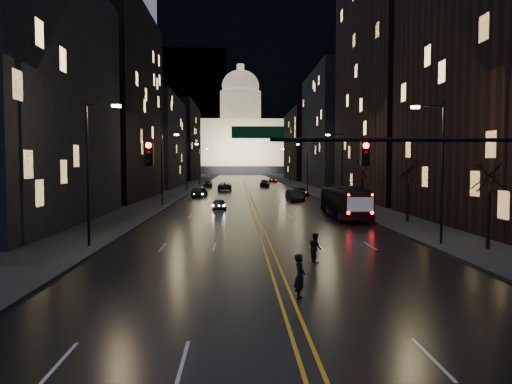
{
  "coord_description": "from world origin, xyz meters",
  "views": [
    {
      "loc": [
        -1.87,
        -20.8,
        5.19
      ],
      "look_at": [
        -0.69,
        10.48,
        3.42
      ],
      "focal_mm": 35.0,
      "sensor_mm": 36.0,
      "label": 1
    }
  ],
  "objects": [
    {
      "name": "receding_car_a",
      "position": [
        5.99,
        46.92,
        0.83
      ],
      "size": [
        2.19,
        5.15,
        1.65
      ],
      "primitive_type": "imported",
      "rotation": [
        0.0,
        0.0,
        0.09
      ],
      "color": "black",
      "rests_on": "ground"
    },
    {
      "name": "center_line",
      "position": [
        0.0,
        130.0,
        0.03
      ],
      "size": [
        0.62,
        320.0,
        0.01
      ],
      "primitive_type": "cube",
      "color": "orange",
      "rests_on": "road"
    },
    {
      "name": "pedestrian_b",
      "position": [
        2.23,
        5.0,
        0.78
      ],
      "size": [
        0.59,
        0.84,
        1.57
      ],
      "primitive_type": "imported",
      "rotation": [
        0.0,
        0.0,
        1.81
      ],
      "color": "black",
      "rests_on": "ground"
    },
    {
      "name": "oncoming_car_a",
      "position": [
        -3.89,
        34.78,
        0.66
      ],
      "size": [
        1.8,
        3.97,
        1.32
      ],
      "primitive_type": "imported",
      "rotation": [
        0.0,
        0.0,
        3.2
      ],
      "color": "black",
      "rests_on": "ground"
    },
    {
      "name": "streetlamp_right_near",
      "position": [
        10.81,
        10.0,
        5.08
      ],
      "size": [
        2.13,
        0.25,
        9.0
      ],
      "color": "black",
      "rests_on": "ground"
    },
    {
      "name": "capitol",
      "position": [
        0.0,
        250.0,
        17.15
      ],
      "size": [
        90.0,
        50.0,
        58.5
      ],
      "color": "black",
      "rests_on": "ground"
    },
    {
      "name": "building_right_dist",
      "position": [
        21.0,
        140.0,
        11.0
      ],
      "size": [
        12.0,
        40.0,
        22.0
      ],
      "primitive_type": "cube",
      "color": "black",
      "rests_on": "ground"
    },
    {
      "name": "building_left_dist",
      "position": [
        -21.0,
        140.0,
        12.0
      ],
      "size": [
        12.0,
        40.0,
        24.0
      ],
      "primitive_type": "cube",
      "color": "black",
      "rests_on": "ground"
    },
    {
      "name": "tree_right_mid",
      "position": [
        13.0,
        22.0,
        4.53
      ],
      "size": [
        2.4,
        2.4,
        6.65
      ],
      "color": "black",
      "rests_on": "ground"
    },
    {
      "name": "sidewalk_right",
      "position": [
        14.0,
        130.0,
        0.08
      ],
      "size": [
        8.0,
        320.0,
        0.16
      ],
      "primitive_type": "cube",
      "color": "black",
      "rests_on": "ground"
    },
    {
      "name": "road",
      "position": [
        0.0,
        130.0,
        0.01
      ],
      "size": [
        20.0,
        320.0,
        0.02
      ],
      "primitive_type": "cube",
      "color": "black",
      "rests_on": "ground"
    },
    {
      "name": "building_left_mid",
      "position": [
        -21.0,
        54.0,
        14.0
      ],
      "size": [
        12.0,
        30.0,
        28.0
      ],
      "primitive_type": "cube",
      "color": "black",
      "rests_on": "ground"
    },
    {
      "name": "streetlamp_right_mid",
      "position": [
        10.81,
        40.0,
        5.08
      ],
      "size": [
        2.13,
        0.25,
        9.0
      ],
      "color": "black",
      "rests_on": "ground"
    },
    {
      "name": "streetlamp_left_mid",
      "position": [
        -10.81,
        40.0,
        5.08
      ],
      "size": [
        2.13,
        0.25,
        9.0
      ],
      "color": "black",
      "rests_on": "ground"
    },
    {
      "name": "streetlamp_left_dist",
      "position": [
        -10.81,
        100.0,
        5.08
      ],
      "size": [
        2.13,
        0.25,
        9.0
      ],
      "color": "black",
      "rests_on": "ground"
    },
    {
      "name": "building_left_far",
      "position": [
        -21.0,
        92.0,
        10.0
      ],
      "size": [
        12.0,
        34.0,
        20.0
      ],
      "primitive_type": "cube",
      "color": "black",
      "rests_on": "ground"
    },
    {
      "name": "building_right_tall",
      "position": [
        21.0,
        50.0,
        19.0
      ],
      "size": [
        12.0,
        30.0,
        38.0
      ],
      "primitive_type": "cube",
      "color": "black",
      "rests_on": "ground"
    },
    {
      "name": "pedestrian_a",
      "position": [
        0.52,
        -2.0,
        0.87
      ],
      "size": [
        0.57,
        0.72,
        1.74
      ],
      "primitive_type": "imported",
      "rotation": [
        0.0,
        0.0,
        1.31
      ],
      "color": "black",
      "rests_on": "ground"
    },
    {
      "name": "mountain_ridge",
      "position": [
        40.0,
        380.0,
        65.0
      ],
      "size": [
        520.0,
        60.0,
        130.0
      ],
      "primitive_type": "cube",
      "color": "black",
      "rests_on": "ground"
    },
    {
      "name": "receding_car_b",
      "position": [
        8.15,
        57.73,
        0.79
      ],
      "size": [
        2.46,
        4.84,
        1.58
      ],
      "primitive_type": "imported",
      "rotation": [
        0.0,
        0.0,
        0.13
      ],
      "color": "black",
      "rests_on": "ground"
    },
    {
      "name": "ground",
      "position": [
        0.0,
        0.0,
        0.0
      ],
      "size": [
        900.0,
        900.0,
        0.0
      ],
      "primitive_type": "plane",
      "color": "black",
      "rests_on": "ground"
    },
    {
      "name": "tree_right_far",
      "position": [
        13.0,
        38.0,
        4.53
      ],
      "size": [
        2.4,
        2.4,
        6.65
      ],
      "color": "black",
      "rests_on": "ground"
    },
    {
      "name": "traffic_signal",
      "position": [
        5.91,
        -0.0,
        5.1
      ],
      "size": [
        17.29,
        0.45,
        7.0
      ],
      "color": "black",
      "rests_on": "ground"
    },
    {
      "name": "streetlamp_left_far",
      "position": [
        -10.81,
        70.0,
        5.08
      ],
      "size": [
        2.13,
        0.25,
        9.0
      ],
      "color": "black",
      "rests_on": "ground"
    },
    {
      "name": "oncoming_car_c",
      "position": [
        -4.32,
        76.1,
        0.8
      ],
      "size": [
        2.76,
        5.82,
        1.6
      ],
      "primitive_type": "imported",
      "rotation": [
        0.0,
        0.0,
        3.16
      ],
      "color": "black",
      "rests_on": "ground"
    },
    {
      "name": "building_right_mid",
      "position": [
        21.0,
        92.0,
        13.0
      ],
      "size": [
        12.0,
        34.0,
        26.0
      ],
      "primitive_type": "cube",
      "color": "black",
      "rests_on": "ground"
    },
    {
      "name": "streetlamp_right_dist",
      "position": [
        10.81,
        100.0,
        5.08
      ],
      "size": [
        2.13,
        0.25,
        9.0
      ],
      "color": "black",
      "rests_on": "ground"
    },
    {
      "name": "bus",
      "position": [
        8.4,
        26.26,
        1.53
      ],
      "size": [
        2.82,
        11.04,
        3.06
      ],
      "primitive_type": "imported",
      "rotation": [
        0.0,
        0.0,
        0.02
      ],
      "color": "black",
      "rests_on": "ground"
    },
    {
      "name": "receding_car_c",
      "position": [
        4.36,
        91.9,
        0.77
      ],
      "size": [
        2.61,
        5.46,
        1.54
      ],
      "primitive_type": "imported",
      "rotation": [
        0.0,
        0.0,
        -0.09
      ],
      "color": "black",
      "rests_on": "ground"
    },
    {
      "name": "oncoming_car_d",
      "position": [
        -8.5,
        90.91,
        0.74
      ],
      "size": [
        2.3,
        5.19,
        1.48
      ],
      "primitive_type": "imported",
      "rotation": [
        0.0,
        0.0,
        3.19
      ],
      "color": "black",
      "rests_on": "ground"
    },
    {
      "name": "receding_car_d",
      "position": [
        8.02,
        116.33,
        0.64
      ],
      "size": [
        2.2,
        4.66,
        1.29
      ],
      "primitive_type": "imported",
      "rotation": [
        0.0,
        0.0,
        -0.01
      ],
      "color": "black",
      "rests_on": "ground"
    },
    {
      "name": "building_left_near",
      "position": [
        -21.0,
        22.0,
        11.0
      ],
      "size": [
        12.0,
        28.0,
        22.0
      ],
      "primitive_type": "cube",
      "color": "black",
      "rests_on": "ground"
    },
    {
      "name": "tree_right_near",
      "position": [
        13.0,
        8.0,
        4.53
      ],
      "size": [
        2.4,
        2.4,
        6.65
      ],
      "color": "black",
      "rests_on": "ground"
    },
    {
      "name": "oncoming_car_b",
      "position": [
        -7.63,
        55.33,
        0.76
      ],
      "size": [
        2.24,
        4.81,
        1.53
      ],
      "primitive_type": "imported",
      "rotation": [
        0.0,
        0.0,
        3.0
      ],
      "color": "black",
      "rests_on": "ground"
    },
    {
      "name": "sidewalk_left",
      "position": [
        -14.0,
        130.0,
        0.08
      ],
      "size": [
        8.0,
        320.0,
        0.16
      ],
      "primitive_type": "cube",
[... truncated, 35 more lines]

